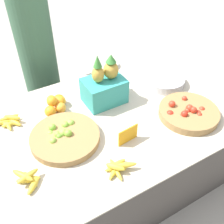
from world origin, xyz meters
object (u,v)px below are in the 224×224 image
metal_bowl (164,81)px  produce_crate (104,87)px  tomato_basket (188,112)px  vendor_person (38,55)px  lime_bowl (65,137)px  price_sign (128,135)px

metal_bowl → produce_crate: size_ratio=0.82×
tomato_basket → vendor_person: 1.38m
produce_crate → metal_bowl: bearing=-5.7°
lime_bowl → vendor_person: (0.16, 0.99, 0.05)m
metal_bowl → lime_bowl: bearing=-169.7°
lime_bowl → vendor_person: 1.01m
lime_bowl → produce_crate: bearing=28.4°
metal_bowl → produce_crate: produce_crate is taller
price_sign → lime_bowl: bearing=142.0°
vendor_person → price_sign: bearing=-81.9°
price_sign → vendor_person: 1.22m
metal_bowl → vendor_person: (-0.76, 0.82, 0.05)m
tomato_basket → metal_bowl: 0.40m
lime_bowl → vendor_person: size_ratio=0.29×
metal_bowl → produce_crate: bearing=174.3°
produce_crate → vendor_person: size_ratio=0.26×
price_sign → produce_crate: produce_crate is taller
lime_bowl → tomato_basket: bearing=-14.9°
vendor_person → lime_bowl: bearing=-99.2°
metal_bowl → price_sign: size_ratio=2.20×
produce_crate → price_sign: bearing=-99.8°
tomato_basket → produce_crate: (-0.42, 0.44, 0.10)m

